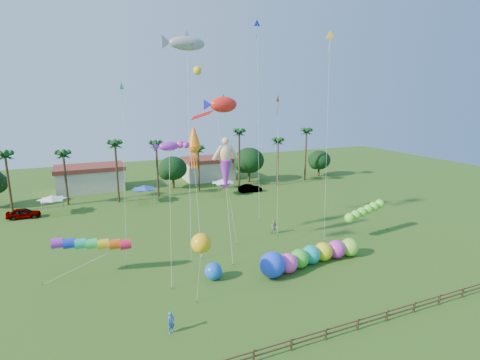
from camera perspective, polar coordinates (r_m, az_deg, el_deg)
name	(u,v)px	position (r m, az deg, el deg)	size (l,w,h in m)	color
ground	(285,301)	(35.32, 6.86, -17.80)	(160.00, 160.00, 0.00)	#285116
tree_line	(187,167)	(73.93, -8.09, 1.99)	(69.46, 8.91, 11.00)	#3A2819
buildings_row	(148,175)	(78.71, -13.90, 0.71)	(35.00, 7.00, 4.00)	beige
tent_row	(145,188)	(64.92, -14.34, -1.16)	(31.00, 4.00, 0.60)	white
fence	(326,333)	(30.82, 12.98, -21.73)	(36.12, 0.12, 1.00)	brown
car_a	(24,213)	(64.59, -30.11, -4.40)	(1.84, 4.58, 1.56)	#4C4C54
car_b	(250,188)	(70.95, 1.55, -1.27)	(1.55, 4.44, 1.46)	#4C4C54
spectator_a	(171,323)	(31.17, -10.47, -20.58)	(0.64, 0.42, 1.75)	#3664BD
spectator_b	(274,227)	(49.93, 5.25, -7.16)	(0.92, 0.72, 1.90)	gray
caterpillar_inflatable	(307,256)	(41.40, 10.23, -11.40)	(13.02, 3.69, 2.64)	#FF43C1
blue_ball	(213,271)	(38.28, -4.10, -13.69)	(1.76, 1.76, 1.76)	blue
rainbow_tube	(106,247)	(39.90, -19.69, -9.63)	(9.79, 2.32, 3.72)	#F91B43
green_worm	(350,218)	(49.08, 16.35, -5.57)	(10.60, 3.71, 3.67)	#6BED34
orange_ball_kite	(201,243)	(33.45, -5.94, -9.55)	(2.25, 2.25, 6.15)	yellow
merman_kite	(226,167)	(42.91, -2.22, 2.01)	(2.68, 5.79, 12.79)	#F7C58C
fish_kite	(224,105)	(48.23, -2.52, 11.41)	(5.59, 7.14, 17.91)	#FD211C
shark_kite	(187,43)	(45.22, -8.07, 19.91)	(5.57, 7.16, 24.63)	#9496A1
squid_kite	(194,147)	(44.13, -7.04, 5.03)	(1.72, 5.43, 14.32)	orange
lobster_kite	(169,146)	(37.52, -10.78, 5.08)	(3.87, 5.71, 13.72)	#AC2AD3
delta_kite_red	(278,101)	(50.42, 5.82, 11.87)	(2.55, 4.51, 18.07)	#DF4B18
delta_kite_yellow	(330,40)	(49.14, 13.54, 20.09)	(2.27, 3.54, 25.56)	orange
delta_kite_green	(122,92)	(42.04, -17.55, 12.68)	(1.55, 3.68, 19.31)	#32D778
delta_kite_blue	(257,28)	(57.83, 2.63, 22.09)	(2.18, 4.63, 28.55)	#162CCD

